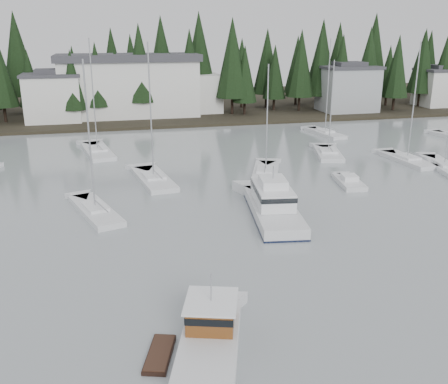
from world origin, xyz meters
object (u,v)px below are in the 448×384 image
(harbor_inn, at_px, (141,86))
(sailboat_10, at_px, (98,152))
(house_east_a, at_px, (348,88))
(sailboat_12, at_px, (407,161))
(sailboat_8, at_px, (96,212))
(sailboat_11, at_px, (325,134))
(sailboat_2, at_px, (266,174))
(runabout_1, at_px, (349,183))
(house_east_b, at_px, (441,87))
(cabin_cruiser_center, at_px, (273,207))
(sailboat_4, at_px, (444,168))
(sailboat_1, at_px, (154,180))
(lobster_boat_brown, at_px, (207,345))
(sailboat_5, at_px, (328,155))
(house_west, at_px, (53,97))

(harbor_inn, xyz_separation_m, sailboat_10, (-8.03, -27.17, -5.70))
(house_east_a, xyz_separation_m, sailboat_12, (-10.20, -36.47, -4.82))
(sailboat_8, bearing_deg, sailboat_11, -68.52)
(sailboat_2, xyz_separation_m, runabout_1, (7.29, -5.55, 0.07))
(house_east_b, height_order, sailboat_11, sailboat_11)
(house_east_b, bearing_deg, sailboat_8, -145.15)
(runabout_1, bearing_deg, cabin_cruiser_center, 132.36)
(cabin_cruiser_center, height_order, sailboat_4, sailboat_4)
(sailboat_8, distance_m, sailboat_11, 44.10)
(house_east_b, relative_size, sailboat_10, 0.64)
(sailboat_10, distance_m, sailboat_11, 34.40)
(sailboat_1, relative_size, runabout_1, 2.59)
(lobster_boat_brown, bearing_deg, harbor_inn, 15.43)
(house_east_b, bearing_deg, sailboat_10, -160.21)
(sailboat_11, height_order, runabout_1, sailboat_11)
(harbor_inn, bearing_deg, lobster_boat_brown, -92.23)
(house_east_b, distance_m, sailboat_11, 40.68)
(house_east_b, relative_size, sailboat_5, 0.77)
(harbor_inn, bearing_deg, sailboat_8, -99.27)
(house_west, xyz_separation_m, sailboat_10, (7.01, -23.83, -4.58))
(harbor_inn, distance_m, sailboat_5, 41.48)
(harbor_inn, xyz_separation_m, sailboat_11, (26.10, -22.86, -5.68))
(sailboat_11, bearing_deg, lobster_boat_brown, 142.29)
(sailboat_10, bearing_deg, sailboat_4, -123.59)
(sailboat_5, bearing_deg, sailboat_1, 122.08)
(sailboat_4, distance_m, sailboat_12, 4.49)
(sailboat_5, height_order, sailboat_8, sailboat_8)
(runabout_1, bearing_deg, sailboat_12, -48.09)
(sailboat_1, relative_size, sailboat_4, 1.27)
(house_east_a, height_order, sailboat_2, sailboat_2)
(house_west, distance_m, house_east_a, 54.01)
(harbor_inn, xyz_separation_m, sailboat_12, (28.76, -40.81, -5.69))
(sailboat_10, bearing_deg, sailboat_1, -168.06)
(house_east_b, height_order, harbor_inn, harbor_inn)
(harbor_inn, bearing_deg, sailboat_11, -41.21)
(harbor_inn, height_order, runabout_1, harbor_inn)
(house_east_a, relative_size, sailboat_10, 0.71)
(sailboat_1, distance_m, sailboat_11, 34.12)
(lobster_boat_brown, distance_m, sailboat_8, 22.52)
(sailboat_2, relative_size, runabout_1, 2.19)
(sailboat_4, bearing_deg, sailboat_5, 62.75)
(harbor_inn, xyz_separation_m, cabin_cruiser_center, (6.71, -54.61, -5.03))
(sailboat_1, height_order, sailboat_2, sailboat_1)
(house_east_b, relative_size, sailboat_1, 0.65)
(sailboat_2, relative_size, sailboat_10, 0.84)
(harbor_inn, height_order, sailboat_5, sailboat_5)
(house_west, distance_m, harbor_inn, 15.45)
(sailboat_4, bearing_deg, sailboat_12, 46.14)
(house_east_a, xyz_separation_m, harbor_inn, (-38.96, 4.34, 0.87))
(sailboat_8, height_order, sailboat_11, sailboat_11)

